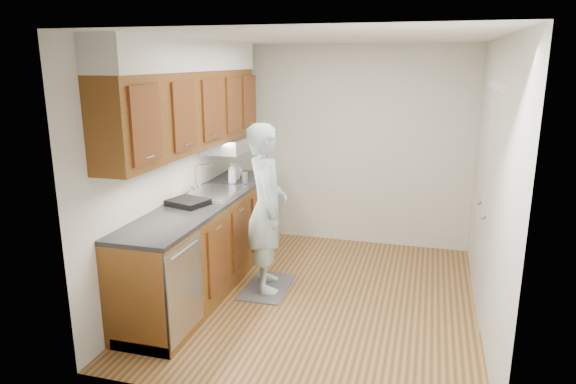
# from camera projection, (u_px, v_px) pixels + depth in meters

# --- Properties ---
(floor) EXTENTS (3.50, 3.50, 0.00)m
(floor) POSITION_uv_depth(u_px,v_px,m) (319.00, 297.00, 5.13)
(floor) COLOR olive
(floor) RESTS_ON ground
(ceiling) EXTENTS (3.50, 3.50, 0.00)m
(ceiling) POSITION_uv_depth(u_px,v_px,m) (324.00, 37.00, 4.51)
(ceiling) COLOR white
(ceiling) RESTS_ON wall_left
(wall_left) EXTENTS (0.02, 3.50, 2.50)m
(wall_left) POSITION_uv_depth(u_px,v_px,m) (177.00, 167.00, 5.21)
(wall_left) COLOR beige
(wall_left) RESTS_ON floor
(wall_right) EXTENTS (0.02, 3.50, 2.50)m
(wall_right) POSITION_uv_depth(u_px,v_px,m) (491.00, 186.00, 4.43)
(wall_right) COLOR beige
(wall_right) RESTS_ON floor
(wall_back) EXTENTS (3.00, 0.02, 2.50)m
(wall_back) POSITION_uv_depth(u_px,v_px,m) (350.00, 146.00, 6.45)
(wall_back) COLOR beige
(wall_back) RESTS_ON floor
(counter) EXTENTS (0.64, 2.80, 1.30)m
(counter) POSITION_uv_depth(u_px,v_px,m) (207.00, 240.00, 5.32)
(counter) COLOR brown
(counter) RESTS_ON floor
(upper_cabinets) EXTENTS (0.47, 2.80, 1.21)m
(upper_cabinets) POSITION_uv_depth(u_px,v_px,m) (191.00, 97.00, 5.03)
(upper_cabinets) COLOR brown
(upper_cabinets) RESTS_ON wall_left
(closet_door) EXTENTS (0.02, 1.22, 2.05)m
(closet_door) POSITION_uv_depth(u_px,v_px,m) (484.00, 202.00, 4.77)
(closet_door) COLOR silver
(closet_door) RESTS_ON wall_right
(floor_mat) EXTENTS (0.45, 0.76, 0.01)m
(floor_mat) POSITION_uv_depth(u_px,v_px,m) (268.00, 287.00, 5.36)
(floor_mat) COLOR slate
(floor_mat) RESTS_ON floor
(person) EXTENTS (0.67, 0.80, 1.93)m
(person) POSITION_uv_depth(u_px,v_px,m) (267.00, 197.00, 5.11)
(person) COLOR #A5C5C9
(person) RESTS_ON floor_mat
(soap_bottle_a) EXTENTS (0.10, 0.10, 0.25)m
(soap_bottle_a) POSITION_uv_depth(u_px,v_px,m) (232.00, 173.00, 5.79)
(soap_bottle_a) COLOR silver
(soap_bottle_a) RESTS_ON counter
(soap_bottle_b) EXTENTS (0.09, 0.10, 0.20)m
(soap_bottle_b) POSITION_uv_depth(u_px,v_px,m) (235.00, 171.00, 6.03)
(soap_bottle_b) COLOR silver
(soap_bottle_b) RESTS_ON counter
(soap_bottle_c) EXTENTS (0.19, 0.19, 0.18)m
(soap_bottle_c) POSITION_uv_depth(u_px,v_px,m) (237.00, 169.00, 6.17)
(soap_bottle_c) COLOR silver
(soap_bottle_c) RESTS_ON counter
(steel_can) EXTENTS (0.08, 0.08, 0.13)m
(steel_can) POSITION_uv_depth(u_px,v_px,m) (245.00, 177.00, 5.85)
(steel_can) COLOR #A5A5AA
(steel_can) RESTS_ON counter
(dish_rack) EXTENTS (0.42, 0.39, 0.06)m
(dish_rack) POSITION_uv_depth(u_px,v_px,m) (188.00, 202.00, 4.97)
(dish_rack) COLOR black
(dish_rack) RESTS_ON counter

